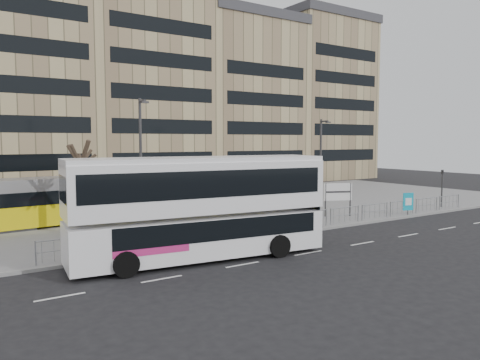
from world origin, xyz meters
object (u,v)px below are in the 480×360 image
ad_panel (408,202)px  pedestrian (195,221)px  traffic_light_east (442,183)px  bare_tree (80,138)px  lamp_post_west (141,157)px  lamp_post_east (321,157)px  traffic_light_west (159,210)px  station_sign (338,193)px  tram (133,195)px  double_decker_bus (200,204)px

ad_panel → pedestrian: 16.91m
pedestrian → traffic_light_east: traffic_light_east is taller
ad_panel → bare_tree: (-22.31, 5.77, 4.69)m
lamp_post_west → lamp_post_east: lamp_post_west is taller
traffic_light_west → bare_tree: 6.99m
station_sign → lamp_post_west: (-13.48, 4.04, 2.79)m
tram → pedestrian: bearing=-91.5°
pedestrian → bare_tree: (-5.56, 3.45, 4.87)m
ad_panel → pedestrian: ad_panel is taller
lamp_post_east → tram: bearing=171.6°
station_sign → bare_tree: bearing=-166.4°
pedestrian → lamp_post_west: 5.75m
station_sign → ad_panel: size_ratio=1.48×
double_decker_bus → traffic_light_east: double_decker_bus is taller
tram → traffic_light_east: tram is taller
ad_panel → lamp_post_west: 19.77m
traffic_light_west → double_decker_bus: bearing=-92.9°
double_decker_bus → ad_panel: 19.21m
traffic_light_east → bare_tree: bare_tree is taller
double_decker_bus → lamp_post_east: bearing=37.6°
lamp_post_west → lamp_post_east: (17.44, 1.94, -0.40)m
traffic_light_west → lamp_post_east: size_ratio=0.42×
ad_panel → lamp_post_east: bearing=113.0°
ad_panel → lamp_post_east: lamp_post_east is taller
double_decker_bus → lamp_post_west: (0.63, 8.88, 1.97)m
traffic_light_west → traffic_light_east: same height
pedestrian → lamp_post_east: 17.26m
ad_panel → pedestrian: (-16.75, 2.32, -0.17)m
ad_panel → traffic_light_east: 6.06m
double_decker_bus → tram: bearing=89.3°
lamp_post_east → lamp_post_west: bearing=-173.6°
tram → station_sign: size_ratio=11.00×
traffic_light_east → lamp_post_west: lamp_post_west is taller
ad_panel → bare_tree: size_ratio=0.21×
double_decker_bus → tram: size_ratio=0.47×
station_sign → traffic_light_west: bearing=-147.7°
station_sign → bare_tree: (-17.43, 3.36, 3.97)m
station_sign → bare_tree: 18.19m
ad_panel → pedestrian: bearing=-171.2°
station_sign → traffic_light_west: traffic_light_west is taller
station_sign → lamp_post_west: bearing=-172.2°
traffic_light_east → lamp_post_west: 24.95m
station_sign → tram: bearing=170.4°
traffic_light_east → lamp_post_east: 10.20m
pedestrian → lamp_post_east: lamp_post_east is taller
tram → lamp_post_west: size_ratio=3.26×
ad_panel → double_decker_bus: bearing=-156.0°
pedestrian → traffic_light_west: traffic_light_west is taller
lamp_post_west → traffic_light_west: bearing=-103.8°
traffic_light_east → double_decker_bus: bearing=-174.9°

